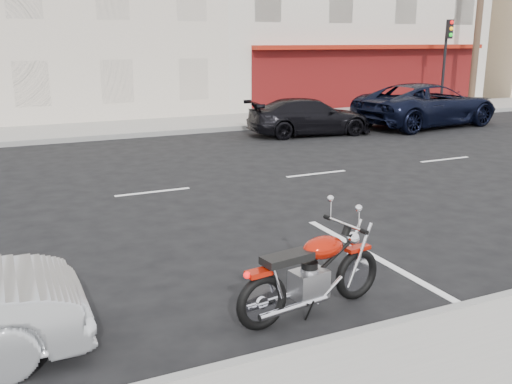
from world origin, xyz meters
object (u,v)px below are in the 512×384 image
Objects in this scene: traffic_light at (446,53)px; fire_hydrant at (413,100)px; motorcycle at (359,263)px; utility_pole at (480,2)px; car_far at (310,117)px; suv_far at (427,105)px.

traffic_light is 2.53m from fire_hydrant.
motorcycle is (-14.54, -14.40, -2.09)m from traffic_light.
motorcycle is at bearing -138.42° from utility_pole.
traffic_light is at bearing 36.25° from motorcycle.
car_far is (-7.22, -3.37, 0.08)m from fire_hydrant.
traffic_light is 5.28× the size of fire_hydrant.
utility_pole reaches higher than car_far.
suv_far is 4.94m from car_far.
car_far reaches higher than motorcycle.
fire_hydrant is (-3.50, -0.10, -4.21)m from utility_pole.
fire_hydrant is 19.55m from motorcycle.
fire_hydrant is 4.15m from suv_far.
fire_hydrant is (-1.50, 0.17, -2.03)m from traffic_light.
fire_hydrant is 0.13× the size of suv_far.
traffic_light is 0.67× the size of suv_far.
utility_pole is at bearing -64.85° from suv_far.
traffic_light is 0.90× the size of car_far.
utility_pole is 4.40× the size of motorcycle.
utility_pole is 12.50× the size of fire_hydrant.
utility_pole is 22.52m from motorcycle.
car_far reaches higher than fire_hydrant.
traffic_light is at bearing -62.62° from car_far.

